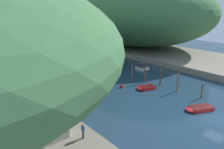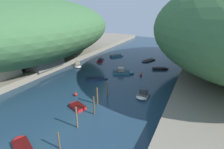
{
  "view_description": "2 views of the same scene",
  "coord_description": "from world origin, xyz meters",
  "px_view_note": "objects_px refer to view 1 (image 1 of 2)",
  "views": [
    {
      "loc": [
        -28.09,
        -11.18,
        15.03
      ],
      "look_at": [
        -1.45,
        20.75,
        1.81
      ],
      "focal_mm": 35.0,
      "sensor_mm": 36.0,
      "label": 1
    },
    {
      "loc": [
        19.36,
        -7.03,
        17.06
      ],
      "look_at": [
        2.37,
        25.78,
        2.54
      ],
      "focal_mm": 28.0,
      "sensor_mm": 36.0,
      "label": 2
    }
  ],
  "objects_px": {
    "boat_far_right_bank": "(98,56)",
    "boat_navy_launch": "(34,78)",
    "boat_yellow_tender": "(198,109)",
    "channel_buoy_near": "(122,86)",
    "waterfront_building": "(18,98)",
    "boat_cabin_cruiser": "(34,68)",
    "boat_mid_channel": "(91,75)",
    "boat_near_quay": "(145,88)",
    "boat_white_cruiser": "(71,56)",
    "channel_buoy_far": "(103,62)",
    "boat_open_rowboat": "(33,61)",
    "boat_moored_right": "(143,68)",
    "boat_red_skiff": "(89,65)",
    "person_on_quay": "(34,94)",
    "boathouse_shed": "(16,78)",
    "person_by_boathouse": "(83,130)"
  },
  "relations": [
    {
      "from": "waterfront_building",
      "to": "boat_cabin_cruiser",
      "type": "xyz_separation_m",
      "value": [
        12.1,
        27.95,
        -4.82
      ]
    },
    {
      "from": "boat_yellow_tender",
      "to": "channel_buoy_near",
      "type": "height_order",
      "value": "channel_buoy_near"
    },
    {
      "from": "boat_far_right_bank",
      "to": "boat_white_cruiser",
      "type": "height_order",
      "value": "boat_far_right_bank"
    },
    {
      "from": "boat_open_rowboat",
      "to": "boat_red_skiff",
      "type": "bearing_deg",
      "value": -21.42
    },
    {
      "from": "boat_navy_launch",
      "to": "person_by_boathouse",
      "type": "xyz_separation_m",
      "value": [
        -4.65,
        -26.38,
        2.03
      ]
    },
    {
      "from": "boat_open_rowboat",
      "to": "boat_moored_right",
      "type": "relative_size",
      "value": 1.44
    },
    {
      "from": "boat_yellow_tender",
      "to": "channel_buoy_far",
      "type": "bearing_deg",
      "value": 12.27
    },
    {
      "from": "boat_navy_launch",
      "to": "boat_moored_right",
      "type": "bearing_deg",
      "value": 117.27
    },
    {
      "from": "boat_near_quay",
      "to": "boat_yellow_tender",
      "type": "bearing_deg",
      "value": -163.14
    },
    {
      "from": "boat_moored_right",
      "to": "person_on_quay",
      "type": "distance_m",
      "value": 28.78
    },
    {
      "from": "waterfront_building",
      "to": "boat_cabin_cruiser",
      "type": "relative_size",
      "value": 2.56
    },
    {
      "from": "boathouse_shed",
      "to": "boat_white_cruiser",
      "type": "xyz_separation_m",
      "value": [
        22.86,
        22.49,
        -3.45
      ]
    },
    {
      "from": "boat_far_right_bank",
      "to": "boat_yellow_tender",
      "type": "bearing_deg",
      "value": -41.32
    },
    {
      "from": "boathouse_shed",
      "to": "boat_red_skiff",
      "type": "xyz_separation_m",
      "value": [
        20.24,
        8.57,
        -3.15
      ]
    },
    {
      "from": "boat_cabin_cruiser",
      "to": "boat_open_rowboat",
      "type": "relative_size",
      "value": 0.91
    },
    {
      "from": "channel_buoy_far",
      "to": "boat_mid_channel",
      "type": "bearing_deg",
      "value": -140.95
    },
    {
      "from": "boat_far_right_bank",
      "to": "boat_cabin_cruiser",
      "type": "height_order",
      "value": "boat_cabin_cruiser"
    },
    {
      "from": "boat_cabin_cruiser",
      "to": "person_on_quay",
      "type": "height_order",
      "value": "person_on_quay"
    },
    {
      "from": "boat_red_skiff",
      "to": "person_on_quay",
      "type": "xyz_separation_m",
      "value": [
        -19.63,
        -14.33,
        1.97
      ]
    },
    {
      "from": "boat_moored_right",
      "to": "boat_navy_launch",
      "type": "height_order",
      "value": "boat_moored_right"
    },
    {
      "from": "channel_buoy_far",
      "to": "person_by_boathouse",
      "type": "bearing_deg",
      "value": -130.91
    },
    {
      "from": "boat_far_right_bank",
      "to": "boat_navy_launch",
      "type": "relative_size",
      "value": 1.08
    },
    {
      "from": "boat_cabin_cruiser",
      "to": "boat_red_skiff",
      "type": "relative_size",
      "value": 0.77
    },
    {
      "from": "boat_cabin_cruiser",
      "to": "waterfront_building",
      "type": "bearing_deg",
      "value": -131.97
    },
    {
      "from": "boat_far_right_bank",
      "to": "boat_red_skiff",
      "type": "distance_m",
      "value": 11.48
    },
    {
      "from": "boat_open_rowboat",
      "to": "boat_moored_right",
      "type": "height_order",
      "value": "boat_moored_right"
    },
    {
      "from": "boat_open_rowboat",
      "to": "boat_white_cruiser",
      "type": "height_order",
      "value": "boat_open_rowboat"
    },
    {
      "from": "channel_buoy_far",
      "to": "boat_white_cruiser",
      "type": "bearing_deg",
      "value": 99.21
    },
    {
      "from": "waterfront_building",
      "to": "boat_white_cruiser",
      "type": "distance_m",
      "value": 43.76
    },
    {
      "from": "boat_cabin_cruiser",
      "to": "channel_buoy_near",
      "type": "relative_size",
      "value": 5.03
    },
    {
      "from": "waterfront_building",
      "to": "channel_buoy_near",
      "type": "bearing_deg",
      "value": 13.34
    },
    {
      "from": "boat_yellow_tender",
      "to": "boat_navy_launch",
      "type": "bearing_deg",
      "value": 47.82
    },
    {
      "from": "boat_mid_channel",
      "to": "person_by_boathouse",
      "type": "xyz_separation_m",
      "value": [
        -15.32,
        -20.68,
        2.22
      ]
    },
    {
      "from": "boat_far_right_bank",
      "to": "boat_cabin_cruiser",
      "type": "distance_m",
      "value": 19.81
    },
    {
      "from": "person_on_quay",
      "to": "waterfront_building",
      "type": "bearing_deg",
      "value": 138.18
    },
    {
      "from": "boat_far_right_bank",
      "to": "person_on_quay",
      "type": "height_order",
      "value": "person_on_quay"
    },
    {
      "from": "boat_cabin_cruiser",
      "to": "boat_navy_launch",
      "type": "xyz_separation_m",
      "value": [
        -3.18,
        -8.07,
        0.1
      ]
    },
    {
      "from": "boat_navy_launch",
      "to": "boat_near_quay",
      "type": "bearing_deg",
      "value": 86.13
    },
    {
      "from": "boat_far_right_bank",
      "to": "boat_near_quay",
      "type": "bearing_deg",
      "value": -45.78
    },
    {
      "from": "boat_cabin_cruiser",
      "to": "channel_buoy_near",
      "type": "distance_m",
      "value": 24.53
    },
    {
      "from": "boat_mid_channel",
      "to": "boat_near_quay",
      "type": "distance_m",
      "value": 13.21
    },
    {
      "from": "boat_near_quay",
      "to": "boat_navy_launch",
      "type": "relative_size",
      "value": 0.9
    },
    {
      "from": "boat_cabin_cruiser",
      "to": "boat_white_cruiser",
      "type": "xyz_separation_m",
      "value": [
        14.09,
        6.75,
        -0.14
      ]
    },
    {
      "from": "boat_red_skiff",
      "to": "channel_buoy_near",
      "type": "height_order",
      "value": "boat_red_skiff"
    },
    {
      "from": "boat_navy_launch",
      "to": "person_by_boathouse",
      "type": "bearing_deg",
      "value": 38.94
    },
    {
      "from": "boat_cabin_cruiser",
      "to": "person_on_quay",
      "type": "distance_m",
      "value": 23.1
    },
    {
      "from": "boat_near_quay",
      "to": "channel_buoy_near",
      "type": "distance_m",
      "value": 4.41
    },
    {
      "from": "boat_yellow_tender",
      "to": "person_by_boathouse",
      "type": "distance_m",
      "value": 18.68
    },
    {
      "from": "boat_white_cruiser",
      "to": "channel_buoy_near",
      "type": "distance_m",
      "value": 30.55
    },
    {
      "from": "boat_mid_channel",
      "to": "boat_near_quay",
      "type": "xyz_separation_m",
      "value": [
        3.35,
        -12.78,
        0.04
      ]
    }
  ]
}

